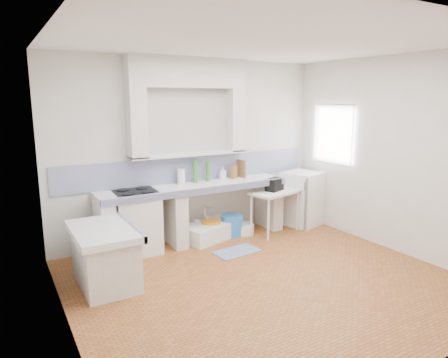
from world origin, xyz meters
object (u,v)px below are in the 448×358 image
side_table (275,212)px  fridge (302,198)px  stove (137,223)px  sink (210,232)px

side_table → fridge: bearing=-2.1°
stove → side_table: bearing=-5.0°
stove → side_table: stove is taller
stove → fridge: size_ratio=0.93×
stove → side_table: (2.25, -0.31, -0.08)m
sink → fridge: (1.76, -0.14, 0.36)m
sink → side_table: bearing=-31.0°
side_table → fridge: size_ratio=0.90×
stove → sink: stove is taller
stove → fridge: fridge is taller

